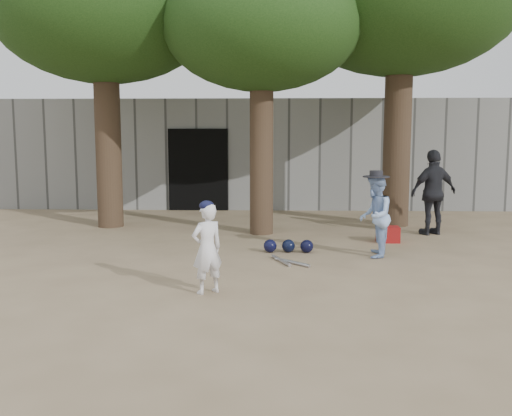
{
  "coord_description": "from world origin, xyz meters",
  "views": [
    {
      "loc": [
        0.9,
        -7.51,
        2.06
      ],
      "look_at": [
        0.6,
        1.0,
        0.95
      ],
      "focal_mm": 40.0,
      "sensor_mm": 36.0,
      "label": 1
    }
  ],
  "objects_px": {
    "spectator_blue": "(375,216)",
    "red_bag": "(388,234)",
    "boy_player": "(207,249)",
    "spectator_dark": "(433,192)"
  },
  "relations": [
    {
      "from": "spectator_blue",
      "to": "spectator_dark",
      "type": "distance_m",
      "value": 2.71
    },
    {
      "from": "spectator_blue",
      "to": "red_bag",
      "type": "xyz_separation_m",
      "value": [
        0.49,
        1.35,
        -0.54
      ]
    },
    {
      "from": "boy_player",
      "to": "spectator_dark",
      "type": "height_order",
      "value": "spectator_dark"
    },
    {
      "from": "spectator_blue",
      "to": "red_bag",
      "type": "relative_size",
      "value": 3.3
    },
    {
      "from": "spectator_blue",
      "to": "spectator_dark",
      "type": "relative_size",
      "value": 0.79
    },
    {
      "from": "spectator_dark",
      "to": "red_bag",
      "type": "xyz_separation_m",
      "value": [
        -1.07,
        -0.87,
        -0.72
      ]
    },
    {
      "from": "spectator_blue",
      "to": "spectator_dark",
      "type": "bearing_deg",
      "value": 157.14
    },
    {
      "from": "boy_player",
      "to": "red_bag",
      "type": "height_order",
      "value": "boy_player"
    },
    {
      "from": "spectator_blue",
      "to": "boy_player",
      "type": "bearing_deg",
      "value": -35.54
    },
    {
      "from": "boy_player",
      "to": "red_bag",
      "type": "bearing_deg",
      "value": -164.62
    }
  ]
}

